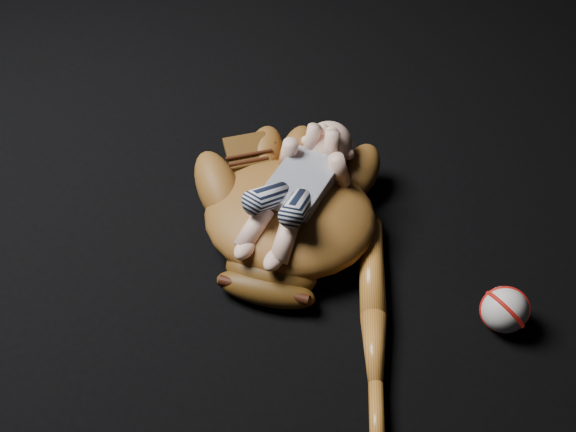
% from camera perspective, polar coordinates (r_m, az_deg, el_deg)
% --- Properties ---
extents(baseball_glove, '(0.54, 0.58, 0.15)m').
position_cam_1_polar(baseball_glove, '(1.37, 0.16, 0.45)').
color(baseball_glove, brown).
rests_on(baseball_glove, ground).
extents(newborn_baby, '(0.22, 0.38, 0.15)m').
position_cam_1_polar(newborn_baby, '(1.33, 0.53, 2.17)').
color(newborn_baby, beige).
rests_on(newborn_baby, baseball_glove).
extents(baseball_bat, '(0.30, 0.45, 0.05)m').
position_cam_1_polar(baseball_bat, '(1.26, 6.80, -8.94)').
color(baseball_bat, '#B56923').
rests_on(baseball_bat, ground).
extents(baseball, '(0.08, 0.08, 0.08)m').
position_cam_1_polar(baseball, '(1.31, 16.75, -7.09)').
color(baseball, silver).
rests_on(baseball, ground).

